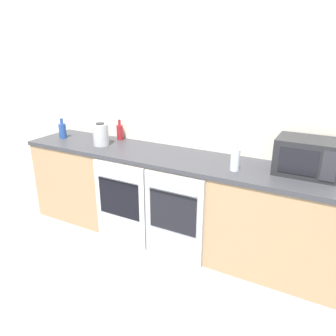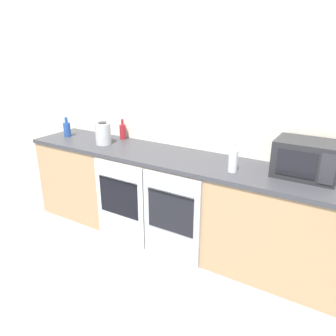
{
  "view_description": "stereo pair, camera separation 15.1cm",
  "coord_description": "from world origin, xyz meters",
  "px_view_note": "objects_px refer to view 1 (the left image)",
  "views": [
    {
      "loc": [
        1.33,
        -0.67,
        1.86
      ],
      "look_at": [
        -0.06,
        1.92,
        0.75
      ],
      "focal_mm": 35.0,
      "sensor_mm": 36.0,
      "label": 1
    },
    {
      "loc": [
        1.46,
        -0.59,
        1.86
      ],
      "look_at": [
        -0.06,
        1.92,
        0.75
      ],
      "focal_mm": 35.0,
      "sensor_mm": 36.0,
      "label": 2
    }
  ],
  "objects_px": {
    "oven_right": "(173,218)",
    "bottle_clear": "(235,159)",
    "oven_left": "(120,204)",
    "microwave": "(307,157)",
    "kettle": "(101,135)",
    "bottle_blue": "(63,130)",
    "bottle_red": "(120,132)"
  },
  "relations": [
    {
      "from": "oven_right",
      "to": "bottle_clear",
      "type": "bearing_deg",
      "value": 26.19
    },
    {
      "from": "oven_left",
      "to": "bottle_clear",
      "type": "height_order",
      "value": "bottle_clear"
    },
    {
      "from": "oven_right",
      "to": "microwave",
      "type": "distance_m",
      "value": 1.22
    },
    {
      "from": "oven_left",
      "to": "oven_right",
      "type": "relative_size",
      "value": 1.0
    },
    {
      "from": "bottle_clear",
      "to": "oven_right",
      "type": "bearing_deg",
      "value": -153.81
    },
    {
      "from": "bottle_clear",
      "to": "kettle",
      "type": "height_order",
      "value": "bottle_clear"
    },
    {
      "from": "bottle_clear",
      "to": "kettle",
      "type": "distance_m",
      "value": 1.44
    },
    {
      "from": "oven_left",
      "to": "bottle_clear",
      "type": "relative_size",
      "value": 3.31
    },
    {
      "from": "bottle_blue",
      "to": "kettle",
      "type": "relative_size",
      "value": 0.94
    },
    {
      "from": "bottle_red",
      "to": "kettle",
      "type": "height_order",
      "value": "kettle"
    },
    {
      "from": "bottle_red",
      "to": "bottle_clear",
      "type": "bearing_deg",
      "value": -12.89
    },
    {
      "from": "oven_right",
      "to": "oven_left",
      "type": "bearing_deg",
      "value": 180.0
    },
    {
      "from": "bottle_red",
      "to": "oven_left",
      "type": "bearing_deg",
      "value": -56.05
    },
    {
      "from": "bottle_clear",
      "to": "kettle",
      "type": "xyz_separation_m",
      "value": [
        -1.44,
        0.05,
        0.01
      ]
    },
    {
      "from": "bottle_red",
      "to": "bottle_blue",
      "type": "bearing_deg",
      "value": -158.09
    },
    {
      "from": "oven_left",
      "to": "bottle_clear",
      "type": "bearing_deg",
      "value": 12.15
    },
    {
      "from": "kettle",
      "to": "bottle_clear",
      "type": "bearing_deg",
      "value": -2.06
    },
    {
      "from": "bottle_clear",
      "to": "bottle_blue",
      "type": "distance_m",
      "value": 2.0
    },
    {
      "from": "oven_right",
      "to": "bottle_clear",
      "type": "xyz_separation_m",
      "value": [
        0.45,
        0.22,
        0.56
      ]
    },
    {
      "from": "oven_right",
      "to": "bottle_red",
      "type": "height_order",
      "value": "bottle_red"
    },
    {
      "from": "bottle_clear",
      "to": "kettle",
      "type": "bearing_deg",
      "value": 177.94
    },
    {
      "from": "bottle_red",
      "to": "microwave",
      "type": "bearing_deg",
      "value": -3.72
    },
    {
      "from": "bottle_blue",
      "to": "bottle_red",
      "type": "bearing_deg",
      "value": 21.91
    },
    {
      "from": "oven_left",
      "to": "bottle_blue",
      "type": "relative_size",
      "value": 3.79
    },
    {
      "from": "oven_left",
      "to": "bottle_red",
      "type": "height_order",
      "value": "bottle_red"
    },
    {
      "from": "oven_right",
      "to": "microwave",
      "type": "height_order",
      "value": "microwave"
    },
    {
      "from": "microwave",
      "to": "bottle_red",
      "type": "bearing_deg",
      "value": 176.28
    },
    {
      "from": "oven_left",
      "to": "bottle_clear",
      "type": "distance_m",
      "value": 1.19
    },
    {
      "from": "microwave",
      "to": "bottle_blue",
      "type": "distance_m",
      "value": 2.53
    },
    {
      "from": "oven_left",
      "to": "microwave",
      "type": "relative_size",
      "value": 1.76
    },
    {
      "from": "microwave",
      "to": "bottle_blue",
      "type": "xyz_separation_m",
      "value": [
        -2.52,
        -0.12,
        -0.06
      ]
    },
    {
      "from": "bottle_clear",
      "to": "bottle_red",
      "type": "bearing_deg",
      "value": 167.11
    }
  ]
}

